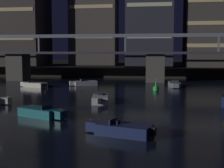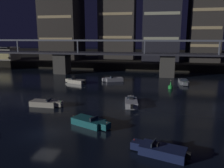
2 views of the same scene
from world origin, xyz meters
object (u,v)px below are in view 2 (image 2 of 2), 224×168
Objects in this scene: speedboat_far_left at (160,150)px; channel_buoy at (171,86)px; river_bridge at (112,59)px; tower_east_tall at (205,19)px; speedboat_far_center at (45,103)px; tower_west_low at (62,7)px; tower_central at (162,3)px; tower_west_tall at (118,3)px; speedboat_near_center at (76,81)px; speedboat_mid_center at (90,122)px; speedboat_near_right at (131,102)px; waterfront_pavilion at (0,53)px; speedboat_mid_right at (184,82)px; speedboat_mid_left at (113,79)px.

speedboat_far_left is 26.78m from channel_buoy.
tower_east_tall is at bearing 35.77° from river_bridge.
tower_west_low is at bearing 109.55° from speedboat_far_center.
tower_east_tall is 5.25× the size of speedboat_far_left.
tower_west_low is at bearing 138.92° from river_bridge.
tower_west_tall is at bearing 163.93° from tower_central.
speedboat_near_center is 1.02× the size of speedboat_mid_center.
tower_west_tall is 46.28m from channel_buoy.
speedboat_far_left is (4.03, -14.15, 0.00)m from speedboat_near_right.
river_bridge is at bearing 106.59° from speedboat_near_right.
waterfront_pavilion is (-42.92, 11.91, 0.17)m from river_bridge.
waterfront_pavilion is at bearing -174.15° from tower_east_tall.
tower_west_tall is (-2.45, 23.01, 17.58)m from river_bridge.
speedboat_near_right is 1.01× the size of speedboat_far_center.
speedboat_far_left and speedboat_far_center have the same top height.
speedboat_mid_right is at bearing 60.31° from channel_buoy.
speedboat_mid_right is (39.56, -27.91, -19.97)m from tower_west_low.
tower_west_low reaches higher than channel_buoy.
speedboat_mid_right is at bearing -80.02° from tower_central.
tower_west_tall is 38.70m from speedboat_mid_left.
tower_west_low reaches higher than speedboat_mid_left.
river_bridge is at bearing 153.43° from speedboat_mid_right.
tower_east_tall reaches higher than speedboat_mid_left.
speedboat_far_left is at bearing -74.12° from speedboat_near_right.
speedboat_far_center is (-30.95, -48.71, -15.22)m from tower_east_tall.
speedboat_near_right and speedboat_mid_right have the same top height.
speedboat_near_right is (-4.87, -45.44, -20.53)m from tower_central.
tower_east_tall is at bearing 72.66° from speedboat_mid_right.
speedboat_near_right and speedboat_mid_left have the same top height.
tower_west_tall is at bearing 96.09° from river_bridge.
river_bridge is 14.42m from speedboat_near_center.
speedboat_near_center is at bearing 134.28° from speedboat_near_right.
tower_east_tall reaches higher than speedboat_far_center.
speedboat_near_center is (-18.78, -31.17, -20.53)m from tower_central.
speedboat_near_center is 25.25m from speedboat_mid_center.
tower_central reaches higher than channel_buoy.
speedboat_mid_center is (4.11, -35.74, -3.85)m from river_bridge.
river_bridge reaches higher than speedboat_mid_right.
waterfront_pavilion is 64.19m from speedboat_mid_right.
river_bridge reaches higher than channel_buoy.
speedboat_near_center is 23.91m from speedboat_mid_right.
speedboat_mid_center is 0.97× the size of speedboat_mid_right.
speedboat_far_center is (-2.10, -52.70, -21.44)m from tower_west_tall.
tower_west_tall reaches higher than waterfront_pavilion.
tower_west_tall is 22.50× the size of channel_buoy.
speedboat_mid_left is at bearing 94.57° from speedboat_mid_center.
channel_buoy is at bearing 63.97° from speedboat_mid_center.
speedboat_near_right is 18.93m from speedboat_mid_left.
speedboat_near_center is (15.95, -31.64, -19.97)m from tower_west_low.
speedboat_mid_right is (9.70, 18.00, 0.00)m from speedboat_near_right.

